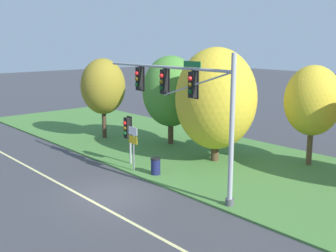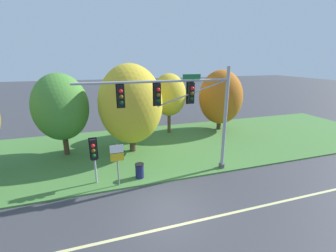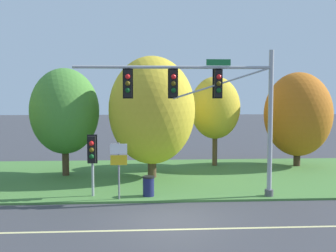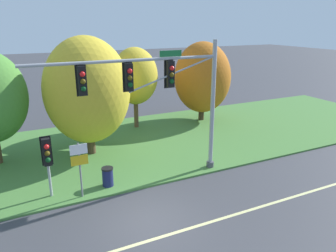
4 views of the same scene
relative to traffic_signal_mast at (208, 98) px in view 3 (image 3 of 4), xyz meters
The scene contains 11 objects.
ground_plane 5.93m from the traffic_signal_mast, 123.37° to the right, with size 160.00×160.00×0.00m, color #3D3D42.
lane_stripe 6.63m from the traffic_signal_mast, 115.31° to the right, with size 36.00×0.16×0.01m, color beige.
grass_verge 7.23m from the traffic_signal_mast, 111.18° to the left, with size 48.00×11.50×0.10m, color #477A38.
traffic_signal_mast is the anchor object (origin of this frame).
pedestrian_signal_near_kerb 5.87m from the traffic_signal_mast, behind, with size 0.46×0.55×2.87m.
route_sign_post 4.96m from the traffic_signal_mast, behind, with size 0.75×0.08×2.57m.
tree_left_of_mast 9.37m from the traffic_signal_mast, 142.89° to the left, with size 3.95×3.95×6.21m.
tree_behind_signpost 5.43m from the traffic_signal_mast, 116.91° to the left, with size 4.86×4.86×6.85m.
tree_mid_verge 8.61m from the traffic_signal_mast, 77.89° to the left, with size 3.26×3.26×5.86m.
tree_tall_centre 10.78m from the traffic_signal_mast, 47.89° to the left, with size 4.38×4.38×6.13m.
trash_bin 4.92m from the traffic_signal_mast, behind, with size 0.56×0.56×0.93m.
Camera 3 is at (-1.00, -15.85, 4.86)m, focal length 45.00 mm.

